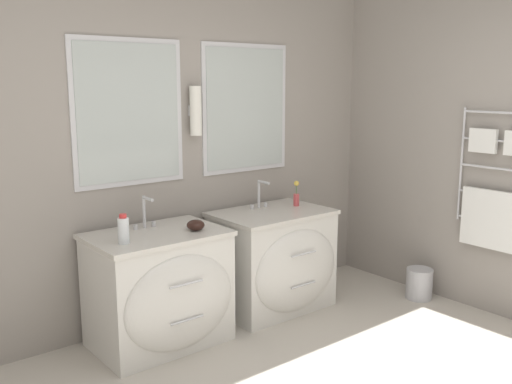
% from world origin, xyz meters
% --- Properties ---
extents(wall_back, '(5.57, 0.17, 2.60)m').
position_xyz_m(wall_back, '(0.01, 2.19, 1.31)').
color(wall_back, gray).
rests_on(wall_back, ground_plane).
extents(wall_right, '(0.13, 4.24, 2.60)m').
position_xyz_m(wall_right, '(2.01, 0.97, 1.29)').
color(wall_right, gray).
rests_on(wall_right, ground_plane).
extents(vanity_left, '(0.90, 0.68, 0.79)m').
position_xyz_m(vanity_left, '(-0.29, 1.78, 0.40)').
color(vanity_left, silver).
rests_on(vanity_left, ground_plane).
extents(vanity_right, '(0.90, 0.68, 0.79)m').
position_xyz_m(vanity_right, '(0.73, 1.78, 0.40)').
color(vanity_right, silver).
rests_on(vanity_right, ground_plane).
extents(faucet_left, '(0.17, 0.14, 0.23)m').
position_xyz_m(faucet_left, '(-0.29, 1.97, 0.90)').
color(faucet_left, silver).
rests_on(faucet_left, vanity_left).
extents(faucet_right, '(0.17, 0.14, 0.23)m').
position_xyz_m(faucet_right, '(0.73, 1.97, 0.90)').
color(faucet_right, silver).
rests_on(faucet_right, vanity_right).
extents(toiletry_bottle, '(0.07, 0.07, 0.19)m').
position_xyz_m(toiletry_bottle, '(-0.58, 1.72, 0.87)').
color(toiletry_bottle, silver).
rests_on(toiletry_bottle, vanity_left).
extents(amenity_bowl, '(0.12, 0.12, 0.07)m').
position_xyz_m(amenity_bowl, '(-0.05, 1.71, 0.82)').
color(amenity_bowl, black).
rests_on(amenity_bowl, vanity_left).
extents(flower_vase, '(0.05, 0.05, 0.21)m').
position_xyz_m(flower_vase, '(1.01, 1.85, 0.87)').
color(flower_vase, '#CC4C51').
rests_on(flower_vase, vanity_right).
extents(waste_bin, '(0.22, 0.22, 0.25)m').
position_xyz_m(waste_bin, '(1.80, 1.18, 0.13)').
color(waste_bin, '#B7B7BC').
rests_on(waste_bin, ground_plane).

